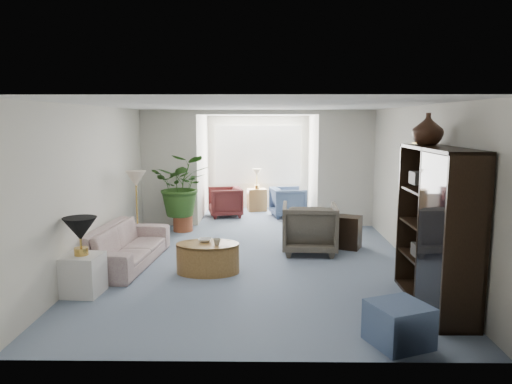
{
  "coord_description": "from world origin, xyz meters",
  "views": [
    {
      "loc": [
        0.1,
        -7.3,
        2.27
      ],
      "look_at": [
        0.0,
        0.6,
        1.1
      ],
      "focal_mm": 33.84,
      "sensor_mm": 36.0,
      "label": 1
    }
  ],
  "objects_px": {
    "framed_picture": "(420,159)",
    "sofa": "(126,245)",
    "ottoman": "(399,324)",
    "sunroom_table": "(257,200)",
    "end_table": "(83,275)",
    "coffee_bowl": "(205,240)",
    "floor_lamp": "(136,179)",
    "wingback_chair": "(309,228)",
    "coffee_table": "(208,258)",
    "sunroom_chair_maroon": "(225,202)",
    "coffee_cup": "(217,242)",
    "entertainment_cabinet": "(437,228)",
    "table_lamp": "(80,229)",
    "sunroom_chair_blue": "(288,202)",
    "plant_pot": "(183,223)",
    "side_table_dark": "(347,232)",
    "cabinet_urn": "(428,129)"
  },
  "relations": [
    {
      "from": "sofa",
      "to": "floor_lamp",
      "type": "xyz_separation_m",
      "value": [
        -0.08,
        1.03,
        0.94
      ]
    },
    {
      "from": "sofa",
      "to": "sunroom_table",
      "type": "distance_m",
      "value": 5.07
    },
    {
      "from": "sofa",
      "to": "plant_pot",
      "type": "xyz_separation_m",
      "value": [
        0.52,
        2.35,
        -0.15
      ]
    },
    {
      "from": "table_lamp",
      "to": "coffee_table",
      "type": "relative_size",
      "value": 0.46
    },
    {
      "from": "framed_picture",
      "to": "sofa",
      "type": "height_order",
      "value": "framed_picture"
    },
    {
      "from": "framed_picture",
      "to": "ottoman",
      "type": "height_order",
      "value": "framed_picture"
    },
    {
      "from": "floor_lamp",
      "to": "wingback_chair",
      "type": "distance_m",
      "value": 3.18
    },
    {
      "from": "wingback_chair",
      "to": "entertainment_cabinet",
      "type": "relative_size",
      "value": 0.48
    },
    {
      "from": "floor_lamp",
      "to": "coffee_cup",
      "type": "xyz_separation_m",
      "value": [
        1.58,
        -1.54,
        -0.75
      ]
    },
    {
      "from": "wingback_chair",
      "to": "cabinet_urn",
      "type": "distance_m",
      "value": 2.89
    },
    {
      "from": "ottoman",
      "to": "entertainment_cabinet",
      "type": "bearing_deg",
      "value": 56.02
    },
    {
      "from": "floor_lamp",
      "to": "sunroom_chair_maroon",
      "type": "bearing_deg",
      "value": 64.56
    },
    {
      "from": "floor_lamp",
      "to": "sofa",
      "type": "bearing_deg",
      "value": -85.67
    },
    {
      "from": "side_table_dark",
      "to": "sunroom_table",
      "type": "bearing_deg",
      "value": 114.68
    },
    {
      "from": "entertainment_cabinet",
      "to": "coffee_cup",
      "type": "bearing_deg",
      "value": 157.69
    },
    {
      "from": "cabinet_urn",
      "to": "sunroom_chair_blue",
      "type": "xyz_separation_m",
      "value": [
        -1.51,
        5.05,
        -1.81
      ]
    },
    {
      "from": "sofa",
      "to": "sunroom_chair_blue",
      "type": "bearing_deg",
      "value": -30.79
    },
    {
      "from": "sofa",
      "to": "coffee_bowl",
      "type": "distance_m",
      "value": 1.34
    },
    {
      "from": "end_table",
      "to": "coffee_bowl",
      "type": "height_order",
      "value": "end_table"
    },
    {
      "from": "coffee_table",
      "to": "sunroom_chair_maroon",
      "type": "height_order",
      "value": "sunroom_chair_maroon"
    },
    {
      "from": "floor_lamp",
      "to": "ottoman",
      "type": "height_order",
      "value": "floor_lamp"
    },
    {
      "from": "coffee_bowl",
      "to": "ottoman",
      "type": "height_order",
      "value": "coffee_bowl"
    },
    {
      "from": "plant_pot",
      "to": "ottoman",
      "type": "bearing_deg",
      "value": -59.19
    },
    {
      "from": "sunroom_chair_blue",
      "to": "floor_lamp",
      "type": "bearing_deg",
      "value": 123.61
    },
    {
      "from": "sofa",
      "to": "cabinet_urn",
      "type": "xyz_separation_m",
      "value": [
        4.29,
        -1.16,
        1.85
      ]
    },
    {
      "from": "ottoman",
      "to": "cabinet_urn",
      "type": "bearing_deg",
      "value": 65.23
    },
    {
      "from": "coffee_table",
      "to": "coffee_cup",
      "type": "distance_m",
      "value": 0.33
    },
    {
      "from": "framed_picture",
      "to": "wingback_chair",
      "type": "relative_size",
      "value": 0.53
    },
    {
      "from": "end_table",
      "to": "table_lamp",
      "type": "relative_size",
      "value": 1.21
    },
    {
      "from": "ottoman",
      "to": "sunroom_table",
      "type": "distance_m",
      "value": 7.54
    },
    {
      "from": "floor_lamp",
      "to": "cabinet_urn",
      "type": "bearing_deg",
      "value": -26.62
    },
    {
      "from": "end_table",
      "to": "wingback_chair",
      "type": "relative_size",
      "value": 0.56
    },
    {
      "from": "sofa",
      "to": "sunroom_chair_maroon",
      "type": "relative_size",
      "value": 2.76
    },
    {
      "from": "ottoman",
      "to": "sunroom_chair_blue",
      "type": "distance_m",
      "value": 6.68
    },
    {
      "from": "end_table",
      "to": "sunroom_chair_maroon",
      "type": "relative_size",
      "value": 0.69
    },
    {
      "from": "ottoman",
      "to": "plant_pot",
      "type": "bearing_deg",
      "value": 120.81
    },
    {
      "from": "floor_lamp",
      "to": "side_table_dark",
      "type": "distance_m",
      "value": 3.88
    },
    {
      "from": "end_table",
      "to": "sunroom_chair_blue",
      "type": "height_order",
      "value": "sunroom_chair_blue"
    },
    {
      "from": "cabinet_urn",
      "to": "sunroom_table",
      "type": "distance_m",
      "value": 6.5
    },
    {
      "from": "end_table",
      "to": "floor_lamp",
      "type": "distance_m",
      "value": 2.58
    },
    {
      "from": "plant_pot",
      "to": "side_table_dark",
      "type": "bearing_deg",
      "value": -22.4
    },
    {
      "from": "coffee_cup",
      "to": "plant_pot",
      "type": "height_order",
      "value": "coffee_cup"
    },
    {
      "from": "coffee_table",
      "to": "cabinet_urn",
      "type": "xyz_separation_m",
      "value": [
        2.94,
        -0.75,
        1.94
      ]
    },
    {
      "from": "table_lamp",
      "to": "sunroom_chair_maroon",
      "type": "xyz_separation_m",
      "value": [
        1.48,
        5.24,
        -0.53
      ]
    },
    {
      "from": "coffee_table",
      "to": "sunroom_chair_blue",
      "type": "relative_size",
      "value": 1.23
    },
    {
      "from": "cabinet_urn",
      "to": "sunroom_chair_blue",
      "type": "bearing_deg",
      "value": 106.64
    },
    {
      "from": "plant_pot",
      "to": "entertainment_cabinet",
      "type": "bearing_deg",
      "value": -46.75
    },
    {
      "from": "table_lamp",
      "to": "sunroom_table",
      "type": "relative_size",
      "value": 0.78
    },
    {
      "from": "table_lamp",
      "to": "wingback_chair",
      "type": "xyz_separation_m",
      "value": [
        3.19,
        2.09,
        -0.45
      ]
    },
    {
      "from": "sofa",
      "to": "end_table",
      "type": "bearing_deg",
      "value": 176.36
    }
  ]
}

